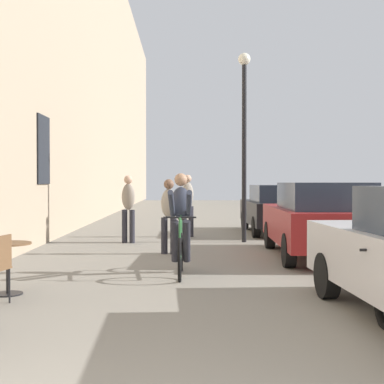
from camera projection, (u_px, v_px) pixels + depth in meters
building_facade_left at (61, 19)px, 16.37m from camera, size 0.54×68.00×13.07m
cafe_table_mid at (8, 257)px, 7.44m from camera, size 0.64×0.64×0.72m
cyclist_on_bicycle at (181, 226)px, 9.10m from camera, size 0.52×1.76×1.74m
pedestrian_near at (169, 212)px, 11.65m from camera, size 0.36×0.27×1.62m
pedestrian_mid at (128, 205)px, 13.77m from camera, size 0.38×0.29×1.73m
pedestrian_far at (188, 202)px, 15.30m from camera, size 0.38×0.30×1.77m
street_lamp at (244, 122)px, 13.93m from camera, size 0.32×0.32×4.90m
parked_car_second at (319, 219)px, 11.08m from camera, size 1.98×4.42×1.55m
parked_car_third at (276, 208)px, 16.35m from camera, size 1.76×4.14×1.47m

